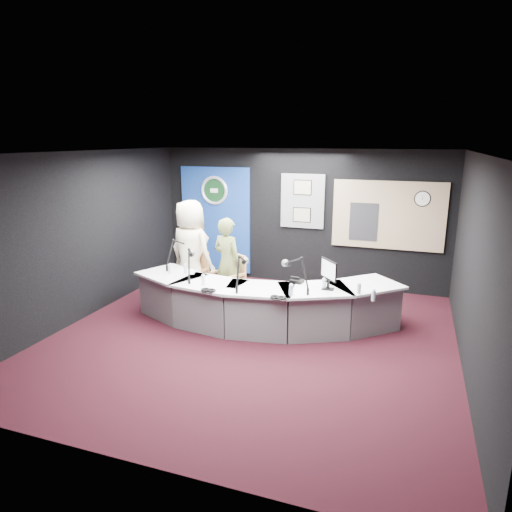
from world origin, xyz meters
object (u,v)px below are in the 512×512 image
(broadcast_desk, at_px, (260,303))
(armchair_left, at_px, (192,277))
(armchair_right, at_px, (228,278))
(person_man, at_px, (191,252))
(person_woman, at_px, (228,263))

(broadcast_desk, xyz_separation_m, armchair_left, (-1.57, 0.66, 0.09))
(armchair_left, bearing_deg, armchair_right, 24.28)
(person_man, bearing_deg, armchair_right, -167.26)
(broadcast_desk, height_order, armchair_right, armchair_right)
(armchair_right, height_order, person_man, person_man)
(armchair_right, relative_size, person_woman, 0.64)
(armchair_left, bearing_deg, broadcast_desk, 4.61)
(armchair_left, height_order, person_man, person_man)
(armchair_left, distance_m, armchair_right, 0.75)
(armchair_right, distance_m, person_woman, 0.29)
(broadcast_desk, relative_size, armchair_left, 4.83)
(broadcast_desk, bearing_deg, person_woman, 143.08)
(broadcast_desk, relative_size, person_woman, 2.73)
(broadcast_desk, bearing_deg, armchair_right, 143.08)
(armchair_left, bearing_deg, person_man, 0.00)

